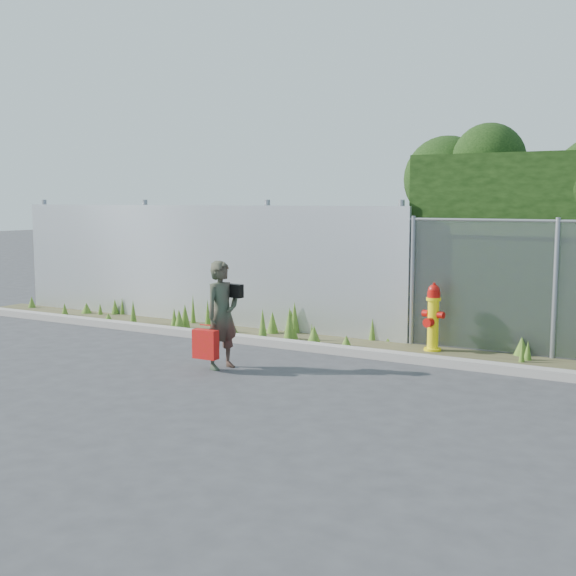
# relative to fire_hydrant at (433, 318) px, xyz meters

# --- Properties ---
(ground) EXTENTS (80.00, 80.00, 0.00)m
(ground) POSITION_rel_fire_hydrant_xyz_m (-1.52, -2.64, -0.51)
(ground) COLOR #353538
(ground) RESTS_ON ground
(curb) EXTENTS (16.00, 0.22, 0.12)m
(curb) POSITION_rel_fire_hydrant_xyz_m (-1.52, -0.84, -0.45)
(curb) COLOR gray
(curb) RESTS_ON ground
(weed_strip) EXTENTS (16.00, 1.30, 0.55)m
(weed_strip) POSITION_rel_fire_hydrant_xyz_m (-2.16, -0.17, -0.39)
(weed_strip) COLOR #464128
(weed_strip) RESTS_ON ground
(corrugated_fence) EXTENTS (8.50, 0.21, 2.30)m
(corrugated_fence) POSITION_rel_fire_hydrant_xyz_m (-4.77, 0.37, 0.59)
(corrugated_fence) COLOR silver
(corrugated_fence) RESTS_ON ground
(fire_hydrant) EXTENTS (0.35, 0.32, 1.06)m
(fire_hydrant) POSITION_rel_fire_hydrant_xyz_m (0.00, 0.00, 0.00)
(fire_hydrant) COLOR yellow
(fire_hydrant) RESTS_ON ground
(woman) EXTENTS (0.48, 0.61, 1.48)m
(woman) POSITION_rel_fire_hydrant_xyz_m (-2.16, -2.47, 0.23)
(woman) COLOR #0F5F3E
(woman) RESTS_ON ground
(red_tote_bag) EXTENTS (0.36, 0.13, 0.47)m
(red_tote_bag) POSITION_rel_fire_hydrant_xyz_m (-2.24, -2.74, -0.14)
(red_tote_bag) COLOR #B1190A
(black_shoulder_bag) EXTENTS (0.24, 0.10, 0.18)m
(black_shoulder_bag) POSITION_rel_fire_hydrant_xyz_m (-2.04, -2.34, 0.55)
(black_shoulder_bag) COLOR black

